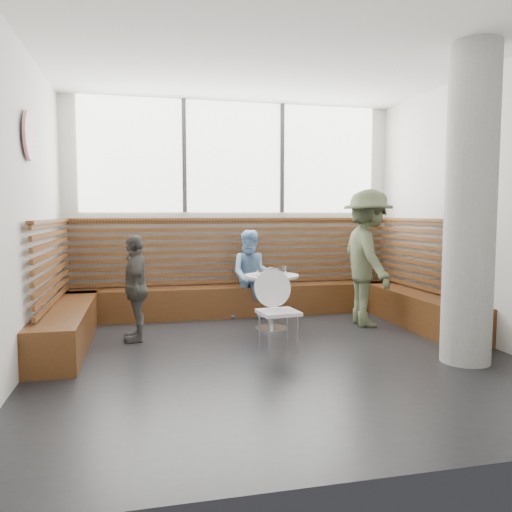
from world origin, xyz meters
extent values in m
cube|color=silver|center=(0.00, 0.00, 1.60)|extent=(5.00, 5.00, 3.20)
cube|color=black|center=(0.00, 0.00, 0.00)|extent=(5.00, 5.00, 0.01)
cube|color=white|center=(0.00, 0.00, 3.20)|extent=(5.00, 5.00, 0.01)
cube|color=white|center=(0.00, 2.48, 2.38)|extent=(4.50, 0.02, 1.65)
cube|color=#3F3F42|center=(-0.75, 2.46, 2.38)|extent=(0.06, 0.04, 1.65)
cube|color=#3F3F42|center=(0.75, 2.46, 2.38)|extent=(0.06, 0.04, 1.65)
cube|color=#482812|center=(0.00, 2.25, 0.23)|extent=(5.00, 0.50, 0.45)
cube|color=#482812|center=(-2.25, 1.25, 0.23)|extent=(0.50, 2.50, 0.45)
cube|color=#482812|center=(2.25, 1.25, 0.23)|extent=(0.50, 2.50, 0.45)
cube|color=#4D2B13|center=(0.00, 2.42, 0.95)|extent=(4.88, 0.08, 0.98)
cube|color=#4D2B13|center=(-2.42, 1.25, 0.95)|extent=(0.08, 2.38, 0.98)
cube|color=#4D2B13|center=(2.42, 1.25, 0.95)|extent=(0.08, 2.38, 0.98)
cylinder|color=gray|center=(1.85, -0.60, 1.60)|extent=(0.50, 0.50, 3.20)
cylinder|color=white|center=(-2.46, 0.40, 2.30)|extent=(0.03, 0.50, 0.50)
cylinder|color=silver|center=(0.26, 1.23, 0.01)|extent=(0.44, 0.44, 0.02)
cylinder|color=silver|center=(0.26, 1.23, 0.36)|extent=(0.06, 0.06, 0.70)
cylinder|color=#B7B7BA|center=(0.26, 1.23, 0.71)|extent=(0.71, 0.71, 0.03)
cube|color=white|center=(0.06, 0.18, 0.44)|extent=(0.41, 0.39, 0.04)
cylinder|color=white|center=(0.06, 0.36, 0.69)|extent=(0.43, 0.10, 0.43)
cylinder|color=silver|center=(-0.10, 0.03, 0.21)|extent=(0.02, 0.02, 0.42)
cylinder|color=silver|center=(0.23, 0.03, 0.21)|extent=(0.02, 0.02, 0.42)
cylinder|color=silver|center=(-0.10, 0.33, 0.21)|extent=(0.02, 0.02, 0.42)
cylinder|color=silver|center=(0.23, 0.33, 0.21)|extent=(0.02, 0.02, 0.42)
imported|color=#4C5438|center=(1.60, 1.20, 0.93)|extent=(0.79, 1.25, 1.85)
imported|color=#7EABDB|center=(0.16, 1.97, 0.65)|extent=(0.73, 0.63, 1.29)
imported|color=#4A4843|center=(-1.47, 1.07, 0.64)|extent=(0.33, 0.75, 1.28)
cylinder|color=white|center=(0.10, 1.29, 0.73)|extent=(0.20, 0.20, 0.01)
cylinder|color=white|center=(0.33, 1.40, 0.73)|extent=(0.21, 0.21, 0.01)
cylinder|color=white|center=(0.07, 1.14, 0.78)|extent=(0.07, 0.07, 0.10)
cylinder|color=white|center=(0.30, 1.14, 0.78)|extent=(0.07, 0.07, 0.11)
cylinder|color=white|center=(0.45, 1.29, 0.78)|extent=(0.07, 0.07, 0.11)
cube|color=#A5C64C|center=(0.31, 1.03, 0.73)|extent=(0.19, 0.13, 0.00)
camera|label=1|loc=(-1.39, -5.03, 1.53)|focal=35.00mm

